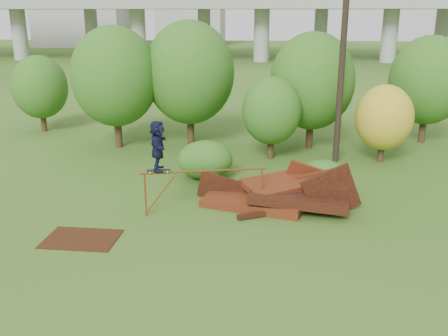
# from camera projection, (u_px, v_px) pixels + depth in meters

# --- Properties ---
(ground) EXTENTS (240.00, 240.00, 0.00)m
(ground) POSITION_uv_depth(u_px,v_px,m) (245.00, 237.00, 15.49)
(ground) COLOR #2D5116
(ground) RESTS_ON ground
(scrap_pile) EXTENTS (5.97, 3.29, 2.18)m
(scrap_pile) POSITION_uv_depth(u_px,v_px,m) (278.00, 195.00, 17.97)
(scrap_pile) COLOR #3F130B
(scrap_pile) RESTS_ON ground
(grind_rail) EXTENTS (4.23, 1.06, 1.54)m
(grind_rail) POSITION_uv_depth(u_px,v_px,m) (204.00, 179.00, 17.05)
(grind_rail) COLOR #693010
(grind_rail) RESTS_ON ground
(skateboard) EXTENTS (0.82, 0.39, 0.08)m
(skateboard) POSITION_uv_depth(u_px,v_px,m) (159.00, 170.00, 16.71)
(skateboard) COLOR black
(skateboard) RESTS_ON grind_rail
(skater) EXTENTS (0.74, 1.62, 1.68)m
(skater) POSITION_uv_depth(u_px,v_px,m) (158.00, 146.00, 16.46)
(skater) COLOR black
(skater) RESTS_ON skateboard
(flat_plate) EXTENTS (2.26, 1.65, 0.03)m
(flat_plate) POSITION_uv_depth(u_px,v_px,m) (81.00, 239.00, 15.31)
(flat_plate) COLOR #341A0B
(flat_plate) RESTS_ON ground
(tree_0) EXTENTS (4.35, 4.35, 6.13)m
(tree_0) POSITION_uv_depth(u_px,v_px,m) (115.00, 77.00, 24.88)
(tree_0) COLOR black
(tree_0) RESTS_ON ground
(tree_1) EXTENTS (4.58, 4.58, 6.38)m
(tree_1) POSITION_uv_depth(u_px,v_px,m) (190.00, 73.00, 25.52)
(tree_1) COLOR black
(tree_1) RESTS_ON ground
(tree_2) EXTENTS (2.77, 2.77, 3.90)m
(tree_2) POSITION_uv_depth(u_px,v_px,m) (272.00, 111.00, 23.24)
(tree_2) COLOR black
(tree_2) RESTS_ON ground
(tree_3) EXTENTS (4.21, 4.21, 5.84)m
(tree_3) POSITION_uv_depth(u_px,v_px,m) (312.00, 81.00, 24.80)
(tree_3) COLOR black
(tree_3) RESTS_ON ground
(tree_4) EXTENTS (2.62, 2.62, 3.61)m
(tree_4) POSITION_uv_depth(u_px,v_px,m) (384.00, 118.00, 22.73)
(tree_4) COLOR black
(tree_4) RESTS_ON ground
(tree_5) EXTENTS (4.01, 4.01, 5.63)m
(tree_5) POSITION_uv_depth(u_px,v_px,m) (428.00, 80.00, 25.92)
(tree_5) COLOR black
(tree_5) RESTS_ON ground
(tree_6) EXTENTS (3.16, 3.16, 4.41)m
(tree_6) POSITION_uv_depth(u_px,v_px,m) (40.00, 87.00, 28.71)
(tree_6) COLOR black
(tree_6) RESTS_ON ground
(shrub_left) EXTENTS (2.30, 2.13, 1.59)m
(shrub_left) POSITION_uv_depth(u_px,v_px,m) (205.00, 160.00, 20.82)
(shrub_left) COLOR #1D5616
(shrub_left) RESTS_ON ground
(shrub_right) EXTENTS (1.79, 1.64, 1.27)m
(shrub_right) POSITION_uv_depth(u_px,v_px,m) (323.00, 176.00, 19.21)
(shrub_right) COLOR #1D5616
(shrub_right) RESTS_ON ground
(utility_pole) EXTENTS (1.40, 0.28, 9.97)m
(utility_pole) POSITION_uv_depth(u_px,v_px,m) (343.00, 51.00, 21.90)
(utility_pole) COLOR black
(utility_pole) RESTS_ON ground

